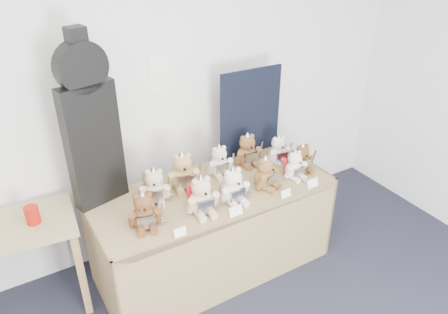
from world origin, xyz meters
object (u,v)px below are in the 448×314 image
red_cup (32,215)px  teddy_back_right (247,151)px  teddy_back_centre_right (220,162)px  teddy_back_far_left (150,186)px  guitar_case (90,124)px  teddy_front_end (302,159)px  teddy_back_centre_left (183,172)px  side_table (7,243)px  teddy_front_far_right (295,166)px  teddy_back_left (155,187)px  display_table (218,212)px  teddy_front_far_left (144,212)px  teddy_front_left (202,197)px  teddy_back_end (278,150)px  teddy_front_centre (233,187)px  teddy_front_right (266,174)px

red_cup → teddy_back_right: 1.64m
teddy_back_centre_right → teddy_back_far_left: teddy_back_centre_right is taller
guitar_case → teddy_front_end: guitar_case is taller
teddy_back_centre_left → teddy_back_far_left: teddy_back_centre_left is taller
side_table → guitar_case: guitar_case is taller
teddy_front_far_right → teddy_front_end: teddy_front_end is taller
side_table → teddy_back_left: teddy_back_left is taller
display_table → guitar_case: size_ratio=1.49×
teddy_back_right → teddy_front_far_left: bearing=-157.3°
teddy_back_left → teddy_front_left: bearing=-28.5°
red_cup → teddy_front_end: size_ratio=0.48×
red_cup → teddy_back_far_left: teddy_back_far_left is taller
guitar_case → teddy_back_left: (0.32, -0.21, -0.48)m
teddy_back_left → teddy_back_end: size_ratio=1.12×
teddy_front_centre → teddy_front_right: bearing=6.3°
teddy_back_end → teddy_back_far_left: 1.09m
teddy_front_far_left → teddy_front_left: bearing=7.3°
teddy_front_far_right → teddy_back_end: teddy_back_end is taller
teddy_front_end → teddy_back_centre_right: 0.65m
teddy_front_far_left → teddy_back_centre_right: teddy_front_far_left is taller
teddy_back_left → teddy_back_centre_right: teddy_back_left is taller
guitar_case → teddy_front_left: bearing=-55.9°
teddy_front_left → teddy_front_end: (0.93, 0.09, -0.02)m
red_cup → teddy_back_far_left: (0.78, -0.11, 0.03)m
teddy_front_far_right → teddy_back_right: teddy_back_right is taller
teddy_front_left → teddy_back_left: teddy_front_left is taller
display_table → teddy_front_end: 0.78m
red_cup → teddy_back_right: bearing=-2.2°
teddy_front_left → teddy_front_centre: 0.25m
side_table → teddy_front_far_left: (0.81, -0.46, 0.24)m
teddy_back_right → teddy_back_far_left: teddy_back_right is taller
side_table → teddy_front_left: bearing=-17.0°
teddy_front_left → teddy_back_centre_right: teddy_front_left is taller
teddy_back_centre_right → red_cup: bearing=-177.8°
display_table → red_cup: (-1.21, 0.33, 0.22)m
display_table → red_cup: 1.27m
red_cup → teddy_back_left: 0.81m
display_table → teddy_front_far_right: (0.63, -0.09, 0.26)m
display_table → teddy_back_centre_right: (0.15, 0.24, 0.27)m
teddy_front_far_left → teddy_back_centre_left: size_ratio=0.92×
teddy_back_centre_right → teddy_back_right: teddy_back_right is taller
teddy_front_end → side_table: bearing=170.4°
side_table → teddy_back_far_left: size_ratio=3.92×
side_table → teddy_front_far_right: teddy_front_far_right is taller
teddy_back_right → guitar_case: bearing=179.1°
teddy_front_far_right → teddy_back_centre_right: teddy_back_centre_right is taller
teddy_back_left → teddy_back_end: bearing=23.5°
display_table → red_cup: red_cup is taller
teddy_back_left → teddy_back_right: (0.84, 0.12, -0.00)m
guitar_case → teddy_front_end: size_ratio=4.68×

